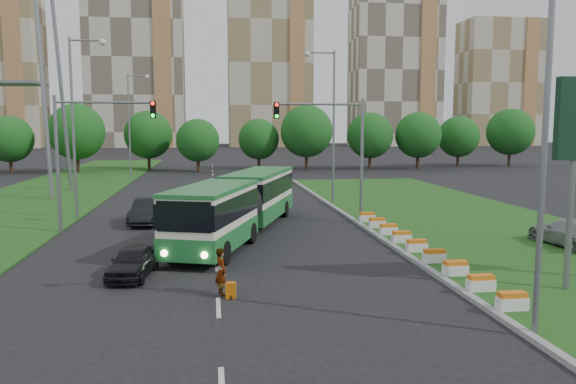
{
  "coord_description": "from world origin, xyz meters",
  "views": [
    {
      "loc": [
        -3.16,
        -24.94,
        6.23
      ],
      "look_at": [
        1.03,
        5.68,
        2.6
      ],
      "focal_mm": 35.0,
      "sensor_mm": 36.0,
      "label": 1
    }
  ],
  "objects": [
    {
      "name": "car_median",
      "position": [
        14.92,
        1.08,
        0.84
      ],
      "size": [
        2.39,
        4.94,
        1.39
      ],
      "primitive_type": "imported",
      "rotation": [
        0.0,
        0.0,
        3.24
      ],
      "color": "#9B9DA3",
      "rests_on": "grass_median"
    },
    {
      "name": "street_lamps",
      "position": [
        -3.0,
        10.0,
        6.0
      ],
      "size": [
        36.0,
        60.0,
        12.0
      ],
      "primitive_type": null,
      "color": "slate",
      "rests_on": "ground"
    },
    {
      "name": "traffic_mast_left",
      "position": [
        -10.38,
        9.0,
        5.35
      ],
      "size": [
        5.76,
        0.32,
        8.0
      ],
      "color": "slate",
      "rests_on": "ground"
    },
    {
      "name": "car_left_far",
      "position": [
        -7.22,
        11.6,
        0.8
      ],
      "size": [
        2.18,
        5.0,
        1.6
      ],
      "primitive_type": "imported",
      "rotation": [
        0.0,
        0.0,
        -0.1
      ],
      "color": "black",
      "rests_on": "ground"
    },
    {
      "name": "midrise_east",
      "position": [
        90.0,
        150.0,
        20.0
      ],
      "size": [
        24.0,
        14.0,
        40.0
      ],
      "primitive_type": "cube",
      "color": "#BDB598",
      "rests_on": "ground"
    },
    {
      "name": "flower_planters",
      "position": [
        6.7,
        0.8,
        0.45
      ],
      "size": [
        1.1,
        18.1,
        0.6
      ],
      "primitive_type": null,
      "color": "white",
      "rests_on": "grass_median"
    },
    {
      "name": "left_verge",
      "position": [
        -18.0,
        25.0,
        0.05
      ],
      "size": [
        12.0,
        110.0,
        0.1
      ],
      "primitive_type": "cube",
      "color": "#194C15",
      "rests_on": "ground"
    },
    {
      "name": "apartment_tower_cwest",
      "position": [
        -25.0,
        150.0,
        26.0
      ],
      "size": [
        28.0,
        15.0,
        52.0
      ],
      "primitive_type": "cube",
      "color": "beige",
      "rests_on": "ground"
    },
    {
      "name": "tree_line",
      "position": [
        10.0,
        55.0,
        4.5
      ],
      "size": [
        120.0,
        8.0,
        9.0
      ],
      "primitive_type": null,
      "color": "#154F17",
      "rests_on": "ground"
    },
    {
      "name": "lane_markings",
      "position": [
        -3.0,
        20.0,
        0.0
      ],
      "size": [
        0.2,
        100.0,
        0.01
      ],
      "primitive_type": null,
      "color": "beige",
      "rests_on": "ground"
    },
    {
      "name": "apartment_tower_ceast",
      "position": [
        15.0,
        150.0,
        25.0
      ],
      "size": [
        25.0,
        15.0,
        50.0
      ],
      "primitive_type": "cube",
      "color": "#BDB598",
      "rests_on": "ground"
    },
    {
      "name": "pedestrian",
      "position": [
        -2.86,
        -4.54,
        0.88
      ],
      "size": [
        0.59,
        0.74,
        1.76
      ],
      "primitive_type": "imported",
      "rotation": [
        0.0,
        0.0,
        1.86
      ],
      "color": "gray",
      "rests_on": "ground"
    },
    {
      "name": "median_kerb",
      "position": [
        6.05,
        8.0,
        0.09
      ],
      "size": [
        0.3,
        60.0,
        0.18
      ],
      "primitive_type": "cube",
      "color": "gray",
      "rests_on": "ground"
    },
    {
      "name": "traffic_mast_median",
      "position": [
        4.78,
        10.0,
        5.35
      ],
      "size": [
        5.76,
        0.32,
        8.0
      ],
      "color": "slate",
      "rests_on": "ground"
    },
    {
      "name": "car_left_near",
      "position": [
        -6.46,
        -1.51,
        0.65
      ],
      "size": [
        2.05,
        3.98,
        1.3
      ],
      "primitive_type": "imported",
      "rotation": [
        0.0,
        0.0,
        -0.14
      ],
      "color": "black",
      "rests_on": "ground"
    },
    {
      "name": "grass_median",
      "position": [
        13.0,
        8.0,
        0.07
      ],
      "size": [
        14.0,
        60.0,
        0.15
      ],
      "primitive_type": "cube",
      "color": "#194C15",
      "rests_on": "ground"
    },
    {
      "name": "ground",
      "position": [
        0.0,
        0.0,
        0.0
      ],
      "size": [
        360.0,
        360.0,
        0.0
      ],
      "primitive_type": "plane",
      "color": "black",
      "rests_on": "ground"
    },
    {
      "name": "articulated_bus",
      "position": [
        -1.77,
        7.26,
        1.78
      ],
      "size": [
        2.75,
        17.64,
        2.9
      ],
      "rotation": [
        0.0,
        0.0,
        -0.33
      ],
      "color": "silver",
      "rests_on": "ground"
    },
    {
      "name": "apartment_tower_east",
      "position": [
        55.0,
        150.0,
        23.5
      ],
      "size": [
        27.0,
        15.0,
        47.0
      ],
      "primitive_type": "cube",
      "color": "beige",
      "rests_on": "ground"
    },
    {
      "name": "shopping_trolley",
      "position": [
        -2.53,
        -5.01,
        0.29
      ],
      "size": [
        0.34,
        0.36,
        0.59
      ],
      "rotation": [
        0.0,
        0.0,
        -0.21
      ],
      "color": "orange",
      "rests_on": "ground"
    }
  ]
}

